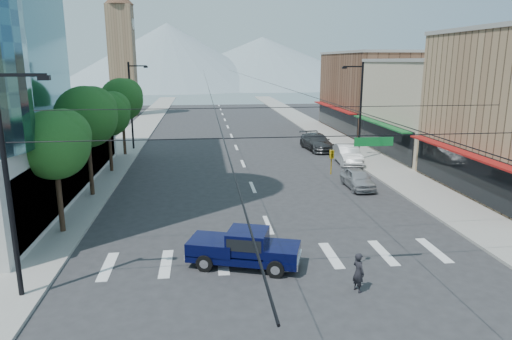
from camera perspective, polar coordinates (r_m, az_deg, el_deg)
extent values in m
plane|color=#28282B|center=(20.68, 3.97, -12.61)|extent=(160.00, 160.00, 0.00)
cube|color=gray|center=(59.53, -14.86, 4.32)|extent=(4.00, 120.00, 0.15)
cube|color=gray|center=(60.95, 8.15, 4.84)|extent=(4.00, 120.00, 0.15)
cube|color=tan|center=(48.58, 22.48, 7.05)|extent=(12.00, 14.00, 9.00)
cube|color=brown|center=(62.96, 15.45, 9.28)|extent=(12.00, 18.00, 10.00)
cube|color=#8C6B4C|center=(81.27, -16.33, 12.89)|extent=(4.00, 4.00, 18.00)
cone|color=gray|center=(168.63, -10.96, 13.88)|extent=(80.00, 80.00, 22.00)
cone|color=gray|center=(179.79, 0.80, 13.44)|extent=(90.00, 90.00, 18.00)
cylinder|color=black|center=(26.30, -23.39, -2.66)|extent=(0.28, 0.28, 4.55)
sphere|color=#1B4517|center=(25.75, -23.92, 2.91)|extent=(3.64, 3.64, 3.64)
sphere|color=#1B4517|center=(25.86, -22.97, 3.94)|extent=(2.86, 2.86, 2.86)
cylinder|color=black|center=(32.81, -20.06, 1.17)|extent=(0.28, 0.28, 5.11)
sphere|color=#1B4517|center=(32.36, -20.48, 6.23)|extent=(4.09, 4.09, 4.09)
sphere|color=#1B4517|center=(32.51, -19.72, 7.03)|extent=(3.21, 3.21, 3.21)
cylinder|color=black|center=(39.58, -17.79, 2.92)|extent=(0.28, 0.28, 4.55)
sphere|color=#1B4517|center=(39.22, -18.06, 6.66)|extent=(3.64, 3.64, 3.64)
sphere|color=#1B4517|center=(39.39, -17.44, 7.31)|extent=(2.86, 2.86, 2.86)
cylinder|color=black|center=(46.34, -16.22, 4.84)|extent=(0.28, 0.28, 5.11)
sphere|color=#1B4517|center=(46.02, -16.46, 8.43)|extent=(4.09, 4.09, 4.09)
sphere|color=#1B4517|center=(46.22, -15.94, 8.98)|extent=(3.21, 3.21, 3.21)
cylinder|color=black|center=(19.24, -28.61, -1.98)|extent=(0.20, 0.20, 9.00)
cylinder|color=black|center=(17.83, 4.89, 4.13)|extent=(21.60, 0.04, 0.04)
imported|color=gold|center=(18.39, 9.41, 0.95)|extent=(0.16, 0.20, 1.00)
cube|color=#0C6626|center=(18.78, 14.50, 3.45)|extent=(1.60, 0.06, 0.35)
cylinder|color=black|center=(48.99, -15.35, 7.63)|extent=(0.20, 0.20, 9.00)
cube|color=black|center=(48.65, -14.58, 12.48)|extent=(1.80, 0.12, 0.12)
cube|color=black|center=(48.56, -13.62, 12.42)|extent=(0.40, 0.25, 0.18)
cylinder|color=black|center=(42.97, 12.92, 7.01)|extent=(0.20, 0.20, 9.00)
cube|color=black|center=(42.43, 12.04, 12.53)|extent=(1.80, 0.12, 0.12)
cube|color=black|center=(42.19, 10.98, 12.44)|extent=(0.40, 0.25, 0.18)
cube|color=#060A33|center=(21.01, -1.52, -10.63)|extent=(5.30, 3.25, 0.32)
cube|color=#060A33|center=(20.58, 3.35, -10.08)|extent=(1.91, 2.08, 0.50)
cube|color=#060A33|center=(20.69, -1.04, -8.84)|extent=(2.15, 2.12, 1.00)
cube|color=black|center=(20.66, -1.04, -8.61)|extent=(1.99, 2.09, 0.54)
cube|color=#060A33|center=(21.19, -5.41, -9.28)|extent=(2.54, 2.36, 0.59)
cube|color=silver|center=(20.66, 5.37, -11.13)|extent=(0.63, 1.67, 0.32)
cube|color=silver|center=(21.65, -8.07, -10.02)|extent=(0.63, 1.67, 0.27)
cylinder|color=black|center=(20.03, 2.47, -12.28)|extent=(0.81, 0.49, 0.76)
cylinder|color=black|center=(21.58, 3.17, -10.32)|extent=(0.81, 0.49, 0.76)
cylinder|color=black|center=(20.69, -6.43, -11.48)|extent=(0.81, 0.49, 0.76)
cylinder|color=black|center=(22.19, -5.09, -9.66)|extent=(0.81, 0.49, 0.76)
imported|color=black|center=(19.20, 12.68, -12.36)|extent=(0.58, 0.70, 1.64)
imported|color=#A3A4A8|center=(34.12, 12.58, -1.06)|extent=(1.70, 4.18, 1.42)
imported|color=silver|center=(41.99, 11.38, 1.90)|extent=(2.26, 5.33, 1.71)
imported|color=#333436|center=(48.10, 7.62, 3.49)|extent=(2.95, 6.04, 1.69)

